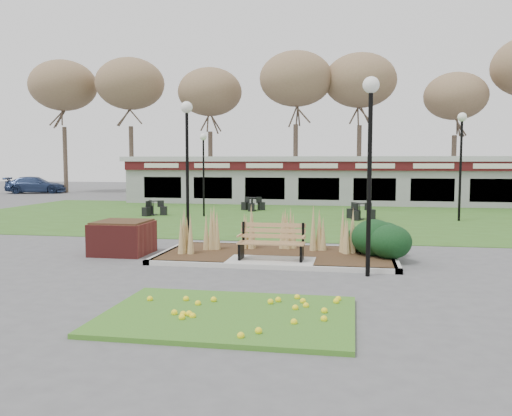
% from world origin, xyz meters
% --- Properties ---
extents(ground, '(100.00, 100.00, 0.00)m').
position_xyz_m(ground, '(0.00, 0.00, 0.00)').
color(ground, '#515154').
rests_on(ground, ground).
extents(lawn, '(34.00, 16.00, 0.02)m').
position_xyz_m(lawn, '(0.00, 12.00, 0.01)').
color(lawn, '#355B1D').
rests_on(lawn, ground).
extents(flower_bed, '(4.20, 3.00, 0.16)m').
position_xyz_m(flower_bed, '(0.00, -4.60, 0.07)').
color(flower_bed, '#376C1F').
rests_on(flower_bed, ground).
extents(planting_bed, '(6.75, 3.40, 1.27)m').
position_xyz_m(planting_bed, '(1.27, 1.35, 0.37)').
color(planting_bed, '#322414').
rests_on(planting_bed, ground).
extents(park_bench, '(1.70, 0.66, 0.93)m').
position_xyz_m(park_bench, '(0.00, 0.25, 0.59)').
color(park_bench, '#9D7247').
rests_on(park_bench, ground).
extents(brick_planter, '(1.50, 1.50, 0.95)m').
position_xyz_m(brick_planter, '(-4.40, 1.00, 0.48)').
color(brick_planter, maroon).
rests_on(brick_planter, ground).
extents(food_pavilion, '(24.60, 3.40, 2.90)m').
position_xyz_m(food_pavilion, '(0.00, 19.96, 1.48)').
color(food_pavilion, gray).
rests_on(food_pavilion, ground).
extents(tree_backdrop, '(47.24, 5.24, 10.36)m').
position_xyz_m(tree_backdrop, '(0.00, 28.00, 8.36)').
color(tree_backdrop, '#47382B').
rests_on(tree_backdrop, ground).
extents(lamp_post_near_left, '(0.37, 0.37, 4.51)m').
position_xyz_m(lamp_post_near_left, '(2.39, -0.80, 3.29)').
color(lamp_post_near_left, black).
rests_on(lamp_post_near_left, ground).
extents(lamp_post_mid_left, '(0.38, 0.38, 4.53)m').
position_xyz_m(lamp_post_mid_left, '(-3.25, 3.49, 3.30)').
color(lamp_post_mid_left, black).
rests_on(lamp_post_mid_left, ground).
extents(lamp_post_mid_right, '(0.39, 0.39, 4.72)m').
position_xyz_m(lamp_post_mid_right, '(6.59, 11.49, 3.44)').
color(lamp_post_mid_right, black).
rests_on(lamp_post_mid_right, ground).
extents(lamp_post_far_left, '(0.33, 0.33, 3.92)m').
position_xyz_m(lamp_post_far_left, '(-4.93, 11.32, 2.86)').
color(lamp_post_far_left, black).
rests_on(lamp_post_far_left, ground).
extents(bistro_set_a, '(1.23, 1.28, 0.69)m').
position_xyz_m(bistro_set_a, '(-7.49, 11.41, 0.25)').
color(bistro_set_a, black).
rests_on(bistro_set_a, ground).
extents(bistro_set_b, '(1.30, 1.33, 0.72)m').
position_xyz_m(bistro_set_b, '(2.31, 11.33, 0.26)').
color(bistro_set_b, black).
rests_on(bistro_set_b, ground).
extents(bistro_set_c, '(1.30, 1.16, 0.69)m').
position_xyz_m(bistro_set_c, '(-3.23, 14.72, 0.25)').
color(bistro_set_c, black).
rests_on(bistro_set_c, ground).
extents(car_silver, '(4.44, 1.97, 1.48)m').
position_xyz_m(car_silver, '(-12.51, 27.00, 0.74)').
color(car_silver, '#B1B1B6').
rests_on(car_silver, ground).
extents(car_black, '(4.37, 2.36, 1.37)m').
position_xyz_m(car_black, '(-9.65, 21.86, 0.68)').
color(car_black, black).
rests_on(car_black, ground).
extents(car_blue, '(5.01, 3.25, 1.35)m').
position_xyz_m(car_blue, '(-23.49, 26.81, 0.68)').
color(car_blue, navy).
rests_on(car_blue, ground).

